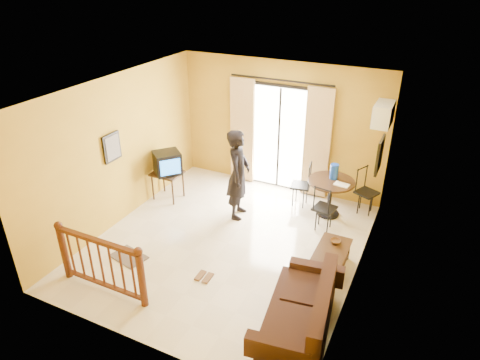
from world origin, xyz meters
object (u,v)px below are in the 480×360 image
at_px(dining_table, 331,188).
at_px(coffee_table, 331,256).
at_px(television, 167,163).
at_px(sofa, 303,315).
at_px(standing_person, 238,175).

xyz_separation_m(dining_table, coffee_table, (0.49, -1.67, -0.34)).
height_order(television, sofa, television).
bearing_deg(sofa, television, 140.00).
distance_m(dining_table, sofa, 3.22).
xyz_separation_m(television, standing_person, (1.61, 0.03, 0.07)).
height_order(television, standing_person, standing_person).
relative_size(television, coffee_table, 0.79).
relative_size(dining_table, sofa, 0.49).
bearing_deg(dining_table, standing_person, -153.46).
bearing_deg(dining_table, coffee_table, -73.68).
relative_size(television, sofa, 0.38).
height_order(coffee_table, sofa, sofa).
xyz_separation_m(television, coffee_table, (3.72, -0.84, -0.57)).
height_order(television, coffee_table, television).
bearing_deg(television, dining_table, -34.48).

